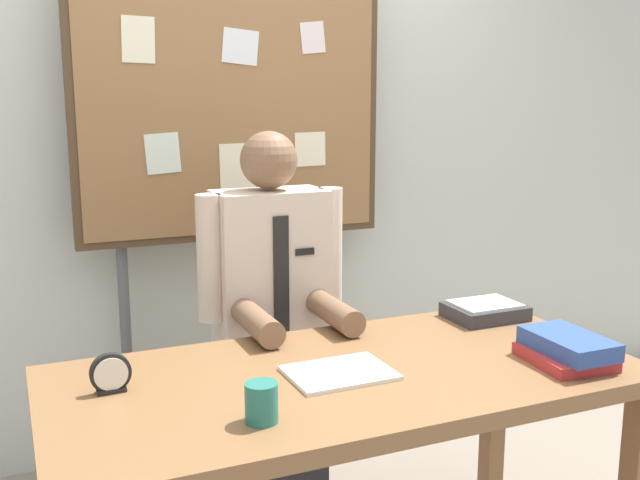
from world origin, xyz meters
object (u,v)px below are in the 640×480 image
(book_stack, at_px, (567,349))
(bulletin_board, at_px, (233,106))
(desk_clock, at_px, (111,375))
(paper_tray, at_px, (485,311))
(open_notebook, at_px, (339,373))
(coffee_mug, at_px, (261,403))
(desk, at_px, (347,399))
(person, at_px, (272,337))

(book_stack, bearing_deg, bulletin_board, 116.10)
(desk_clock, relative_size, paper_tray, 0.42)
(open_notebook, bearing_deg, bulletin_board, 88.26)
(bulletin_board, distance_m, paper_tray, 1.27)
(bulletin_board, bearing_deg, coffee_mug, -104.52)
(coffee_mug, bearing_deg, paper_tray, 25.79)
(desk, relative_size, person, 1.21)
(person, distance_m, coffee_mug, 0.94)
(person, relative_size, coffee_mug, 14.18)
(paper_tray, bearing_deg, coffee_mug, -154.21)
(desk, height_order, open_notebook, open_notebook)
(desk_clock, relative_size, coffee_mug, 1.10)
(desk, xyz_separation_m, coffee_mug, (-0.34, -0.22, 0.14))
(book_stack, bearing_deg, open_notebook, 164.50)
(bulletin_board, distance_m, desk_clock, 1.35)
(coffee_mug, bearing_deg, book_stack, 1.16)
(bulletin_board, xyz_separation_m, desk_clock, (-0.65, -0.96, -0.69))
(bulletin_board, height_order, book_stack, bulletin_board)
(open_notebook, relative_size, coffee_mug, 2.94)
(desk_clock, bearing_deg, bulletin_board, 56.18)
(bulletin_board, bearing_deg, desk, -90.00)
(desk, xyz_separation_m, bulletin_board, (-0.00, 1.07, 0.83))
(desk, distance_m, bulletin_board, 1.36)
(coffee_mug, bearing_deg, open_notebook, 33.75)
(person, relative_size, open_notebook, 4.83)
(bulletin_board, bearing_deg, open_notebook, -91.74)
(person, height_order, paper_tray, person)
(desk, height_order, person, person)
(desk, height_order, desk_clock, desk_clock)
(book_stack, height_order, coffee_mug, coffee_mug)
(book_stack, xyz_separation_m, desk_clock, (-1.27, 0.31, 0.01))
(desk, bearing_deg, open_notebook, -148.96)
(desk_clock, bearing_deg, paper_tray, 6.69)
(book_stack, relative_size, desk_clock, 2.49)
(desk, distance_m, open_notebook, 0.10)
(desk, relative_size, bulletin_board, 0.81)
(desk, height_order, paper_tray, paper_tray)
(open_notebook, height_order, paper_tray, paper_tray)
(open_notebook, bearing_deg, paper_tray, 21.99)
(book_stack, relative_size, open_notebook, 0.93)
(desk, height_order, coffee_mug, coffee_mug)
(desk, bearing_deg, coffee_mug, -146.51)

